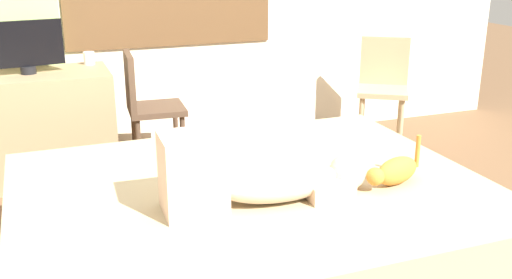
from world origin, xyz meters
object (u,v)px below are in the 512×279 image
object	(u,v)px
bed	(251,231)
chair_by_desk	(146,103)
person_lying	(257,178)
chair_spare	(383,83)
desk	(45,126)
cat	(394,171)
tv_monitor	(25,46)
cup	(89,58)

from	to	relation	value
bed	chair_by_desk	bearing A→B (deg)	97.39
person_lying	chair_spare	size ratio (longest dim) A/B	1.09
desk	chair_spare	size ratio (longest dim) A/B	1.05
desk	person_lying	bearing A→B (deg)	-66.55
cat	desk	xyz separation A→B (m)	(-1.50, 1.95, -0.18)
bed	chair_by_desk	xyz separation A→B (m)	(-0.20, 1.56, 0.27)
bed	chair_spare	distance (m)	2.26
tv_monitor	cup	world-z (taller)	tv_monitor
cup	cat	bearing A→B (deg)	-61.57
person_lying	chair_by_desk	size ratio (longest dim) A/B	1.09
person_lying	desk	size ratio (longest dim) A/B	1.04
desk	chair_by_desk	distance (m)	0.70
person_lying	cup	world-z (taller)	cup
desk	cup	size ratio (longest dim) A/B	10.00
cat	person_lying	bearing A→B (deg)	176.13
cat	tv_monitor	distance (m)	2.53
chair_spare	cup	bearing A→B (deg)	169.66
cat	cup	world-z (taller)	cup
chair_by_desk	bed	bearing A→B (deg)	-82.61
bed	chair_spare	xyz separation A→B (m)	(1.67, 1.49, 0.27)
chair_by_desk	chair_spare	size ratio (longest dim) A/B	1.00
bed	person_lying	bearing A→B (deg)	-103.43
chair_spare	chair_by_desk	bearing A→B (deg)	178.10
bed	person_lying	world-z (taller)	person_lying
person_lying	cup	size ratio (longest dim) A/B	10.43
cat	tv_monitor	bearing A→B (deg)	128.72
bed	chair_by_desk	world-z (taller)	chair_by_desk
cup	chair_spare	size ratio (longest dim) A/B	0.10
desk	chair_by_desk	size ratio (longest dim) A/B	1.05
bed	cat	xyz separation A→B (m)	(0.63, -0.24, 0.31)
person_lying	cat	size ratio (longest dim) A/B	2.71
cup	chair_spare	distance (m)	2.25
chair_spare	person_lying	bearing A→B (deg)	-135.53
desk	tv_monitor	distance (m)	0.56
tv_monitor	chair_spare	distance (m)	2.65
cup	chair_by_desk	bearing A→B (deg)	-46.24
desk	cup	bearing A→B (deg)	27.41
tv_monitor	chair_by_desk	xyz separation A→B (m)	(0.74, -0.16, -0.41)
bed	cat	world-z (taller)	cat
bed	chair_spare	world-z (taller)	chair_spare
bed	person_lying	distance (m)	0.41
bed	desk	distance (m)	1.93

